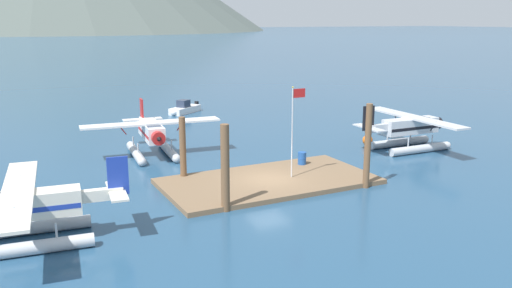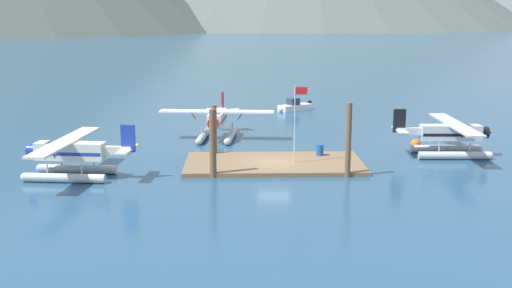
# 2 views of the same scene
# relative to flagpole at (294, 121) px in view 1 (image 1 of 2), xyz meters

# --- Properties ---
(ground_plane) EXTENTS (1200.00, 1200.00, 0.00)m
(ground_plane) POSITION_rel_flagpole_xyz_m (-1.65, 0.30, -3.97)
(ground_plane) COLOR navy
(dock_platform) EXTENTS (13.41, 7.00, 0.30)m
(dock_platform) POSITION_rel_flagpole_xyz_m (-1.65, 0.30, -3.82)
(dock_platform) COLOR brown
(dock_platform) RESTS_ON ground
(piling_near_left) EXTENTS (0.47, 0.47, 4.85)m
(piling_near_left) POSITION_rel_flagpole_xyz_m (-6.10, -3.05, -1.54)
(piling_near_left) COLOR brown
(piling_near_left) RESTS_ON ground
(piling_near_right) EXTENTS (0.40, 0.40, 5.29)m
(piling_near_right) POSITION_rel_flagpole_xyz_m (3.37, -3.19, -1.32)
(piling_near_right) COLOR brown
(piling_near_right) RESTS_ON ground
(piling_far_left) EXTENTS (0.42, 0.42, 4.19)m
(piling_far_left) POSITION_rel_flagpole_xyz_m (-6.27, 3.41, -1.87)
(piling_far_left) COLOR brown
(piling_far_left) RESTS_ON ground
(flagpole) EXTENTS (0.95, 0.10, 5.88)m
(flagpole) POSITION_rel_flagpole_xyz_m (0.00, 0.00, 0.00)
(flagpole) COLOR silver
(flagpole) RESTS_ON dock_platform
(fuel_drum) EXTENTS (0.62, 0.62, 0.88)m
(fuel_drum) POSITION_rel_flagpole_xyz_m (2.10, 2.33, -3.23)
(fuel_drum) COLOR #1E4C99
(fuel_drum) RESTS_ON dock_platform
(mooring_buoy) EXTENTS (0.85, 0.85, 0.85)m
(mooring_buoy) POSITION_rel_flagpole_xyz_m (10.70, 5.91, -3.54)
(mooring_buoy) COLOR orange
(mooring_buoy) RESTS_ON ground
(seaplane_white_bow_left) EXTENTS (10.49, 7.96, 3.84)m
(seaplane_white_bow_left) POSITION_rel_flagpole_xyz_m (-6.31, 10.55, -2.39)
(seaplane_white_bow_left) COLOR #B7BABF
(seaplane_white_bow_left) RESTS_ON ground
(seaplane_silver_stbd_fwd) EXTENTS (7.98, 10.44, 3.84)m
(seaplane_silver_stbd_fwd) POSITION_rel_flagpole_xyz_m (12.76, 3.18, -2.39)
(seaplane_silver_stbd_fwd) COLOR #B7BABF
(seaplane_silver_stbd_fwd) RESTS_ON ground
(seaplane_cream_port_aft) EXTENTS (7.95, 10.49, 3.84)m
(seaplane_cream_port_aft) POSITION_rel_flagpole_xyz_m (-16.05, -2.97, -2.39)
(seaplane_cream_port_aft) COLOR #B7BABF
(seaplane_cream_port_aft) RESTS_ON ground
(boat_white_open_north) EXTENTS (4.30, 3.64, 1.50)m
(boat_white_open_north) POSITION_rel_flagpole_xyz_m (2.20, 27.53, -3.48)
(boat_white_open_north) COLOR silver
(boat_white_open_north) RESTS_ON ground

